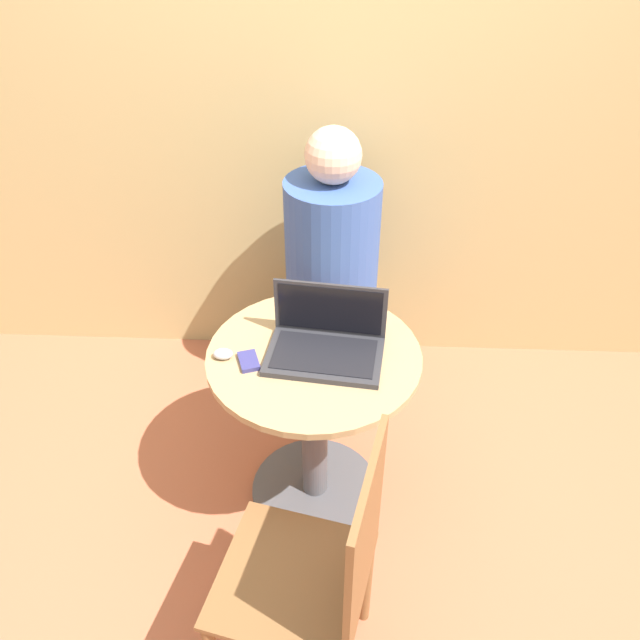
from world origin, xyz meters
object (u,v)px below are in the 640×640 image
(laptop, at_px, (326,342))
(person_seated, at_px, (331,286))
(chair_empty, at_px, (319,577))
(cell_phone, at_px, (249,361))

(laptop, xyz_separation_m, person_seated, (-0.00, 0.68, -0.24))
(laptop, bearing_deg, chair_empty, -89.42)
(chair_empty, height_order, person_seated, person_seated)
(cell_phone, bearing_deg, chair_empty, -66.92)
(laptop, distance_m, chair_empty, 0.71)
(laptop, distance_m, cell_phone, 0.26)
(chair_empty, bearing_deg, laptop, 90.58)
(chair_empty, distance_m, person_seated, 1.34)
(cell_phone, relative_size, chair_empty, 0.11)
(chair_empty, bearing_deg, cell_phone, 113.08)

